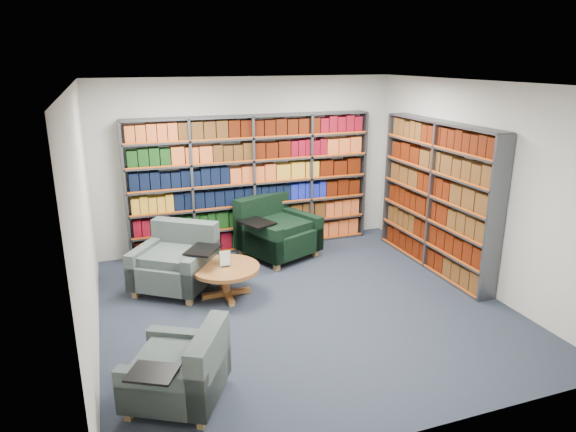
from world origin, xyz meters
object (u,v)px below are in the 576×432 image
object	(u,v)px
chair_teal_left	(178,262)
chair_teal_front	(185,373)
coffee_table	(226,273)
chair_green_right	(274,232)

from	to	relation	value
chair_teal_left	chair_teal_front	size ratio (longest dim) A/B	1.21
chair_teal_left	coffee_table	xyz separation A→B (m)	(0.55, -0.54, -0.01)
chair_teal_left	chair_green_right	bearing A→B (deg)	23.48
chair_teal_front	chair_teal_left	bearing A→B (deg)	83.18
chair_teal_left	chair_teal_front	world-z (taller)	chair_teal_left
chair_green_right	coffee_table	xyz separation A→B (m)	(-1.10, -1.26, -0.03)
chair_teal_left	chair_green_right	world-z (taller)	chair_green_right
chair_green_right	chair_teal_front	distance (m)	3.83
chair_teal_left	coffee_table	distance (m)	0.77
coffee_table	chair_teal_front	bearing A→B (deg)	-112.84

